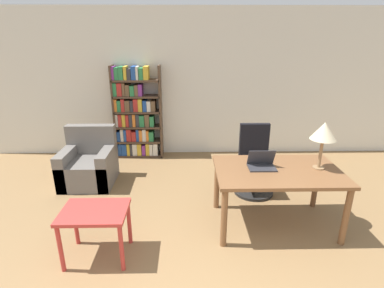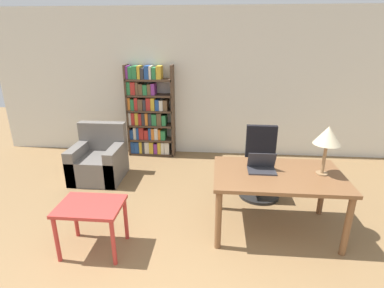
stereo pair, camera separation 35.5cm
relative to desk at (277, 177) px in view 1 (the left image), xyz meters
name	(u,v)px [view 1 (the left image)]	position (x,y,z in m)	size (l,w,h in m)	color
wall_back	(190,84)	(-0.98, 2.49, 0.71)	(8.00, 0.06, 2.70)	silver
desk	(277,177)	(0.00, 0.00, 0.00)	(1.44, 0.91, 0.73)	brown
laptop	(262,164)	(-0.18, 0.06, 0.14)	(0.32, 0.22, 0.22)	#2D2D33
table_lamp	(324,132)	(0.48, 0.03, 0.54)	(0.29, 0.29, 0.56)	olive
office_chair	(254,164)	(-0.07, 0.86, -0.22)	(0.58, 0.58, 1.01)	black
side_table_blue	(95,218)	(-1.99, -0.54, -0.17)	(0.66, 0.49, 0.55)	#B2332D
armchair	(89,165)	(-2.59, 1.19, -0.35)	(0.77, 0.76, 0.87)	#66605B
bookshelf	(136,115)	(-2.01, 2.30, 0.17)	(0.88, 0.28, 1.72)	#4C3828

